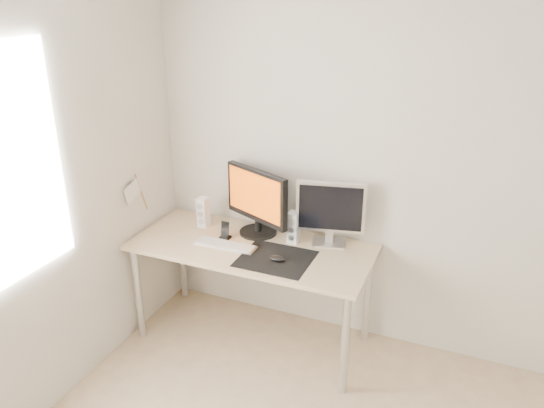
% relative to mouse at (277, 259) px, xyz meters
% --- Properties ---
extents(wall_back, '(3.50, 0.00, 3.50)m').
position_rel_mouse_xyz_m(wall_back, '(0.69, 0.51, 0.50)').
color(wall_back, silver).
rests_on(wall_back, ground).
extents(mousepad, '(0.45, 0.40, 0.00)m').
position_rel_mouse_xyz_m(mousepad, '(-0.02, 0.03, -0.02)').
color(mousepad, black).
rests_on(mousepad, desk).
extents(mouse, '(0.10, 0.06, 0.04)m').
position_rel_mouse_xyz_m(mouse, '(0.00, 0.00, 0.00)').
color(mouse, black).
rests_on(mouse, mousepad).
extents(desk, '(1.60, 0.70, 0.73)m').
position_rel_mouse_xyz_m(desk, '(-0.24, 0.14, -0.10)').
color(desk, '#D1B587').
rests_on(desk, ground).
extents(main_monitor, '(0.52, 0.34, 0.47)m').
position_rel_mouse_xyz_m(main_monitor, '(-0.28, 0.32, 0.23)').
color(main_monitor, black).
rests_on(main_monitor, desk).
extents(second_monitor, '(0.45, 0.20, 0.43)m').
position_rel_mouse_xyz_m(second_monitor, '(0.23, 0.36, 0.22)').
color(second_monitor, silver).
rests_on(second_monitor, desk).
extents(speaker_left, '(0.07, 0.08, 0.22)m').
position_rel_mouse_xyz_m(speaker_left, '(-0.68, 0.29, 0.09)').
color(speaker_left, white).
rests_on(speaker_left, desk).
extents(speaker_right, '(0.07, 0.08, 0.22)m').
position_rel_mouse_xyz_m(speaker_right, '(-0.00, 0.29, 0.09)').
color(speaker_right, silver).
rests_on(speaker_right, desk).
extents(keyboard, '(0.42, 0.12, 0.02)m').
position_rel_mouse_xyz_m(keyboard, '(-0.40, 0.07, -0.01)').
color(keyboard, silver).
rests_on(keyboard, desk).
extents(phone_dock, '(0.07, 0.06, 0.13)m').
position_rel_mouse_xyz_m(phone_dock, '(-0.45, 0.17, 0.02)').
color(phone_dock, black).
rests_on(phone_dock, desk).
extents(pennant, '(0.01, 0.23, 0.29)m').
position_rel_mouse_xyz_m(pennant, '(-1.03, 0.00, 0.30)').
color(pennant, '#A57F54').
rests_on(pennant, wall_left).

